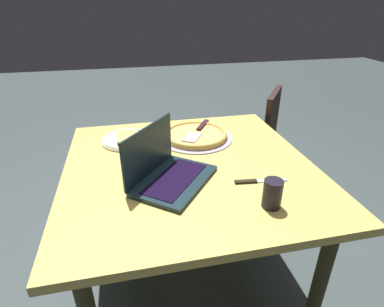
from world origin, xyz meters
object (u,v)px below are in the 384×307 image
at_px(chair_near, 254,140).
at_px(laptop, 167,171).
at_px(dining_table, 189,181).
at_px(drink_cup, 272,193).
at_px(table_knife, 256,181).
at_px(pizza_plate, 127,139).
at_px(pizza_tray, 196,135).

bearing_deg(chair_near, laptop, 47.45).
bearing_deg(dining_table, drink_cup, 121.49).
xyz_separation_m(laptop, table_knife, (-0.35, 0.09, -0.04)).
bearing_deg(pizza_plate, pizza_tray, 174.52).
bearing_deg(chair_near, drink_cup, 69.20).
relative_size(dining_table, drink_cup, 10.25).
bearing_deg(pizza_plate, table_knife, 134.34).
distance_m(table_knife, drink_cup, 0.17).
bearing_deg(drink_cup, table_knife, -93.44).
relative_size(dining_table, laptop, 2.65).
height_order(pizza_tray, drink_cup, drink_cup).
height_order(laptop, table_knife, laptop).
height_order(laptop, drink_cup, laptop).
height_order(drink_cup, chair_near, chair_near).
height_order(dining_table, drink_cup, drink_cup).
height_order(pizza_plate, drink_cup, drink_cup).
relative_size(laptop, drink_cup, 3.87).
xyz_separation_m(dining_table, table_knife, (-0.23, 0.20, 0.10)).
height_order(laptop, chair_near, laptop).
xyz_separation_m(pizza_plate, pizza_tray, (-0.35, 0.03, 0.00)).
xyz_separation_m(laptop, pizza_tray, (-0.21, -0.38, -0.03)).
distance_m(pizza_tray, table_knife, 0.49).
bearing_deg(chair_near, table_knife, 66.39).
distance_m(laptop, table_knife, 0.36).
relative_size(laptop, table_knife, 1.90).
bearing_deg(chair_near, dining_table, 48.05).
distance_m(laptop, pizza_tray, 0.44).
bearing_deg(laptop, dining_table, -135.96).
xyz_separation_m(pizza_tray, chair_near, (-0.53, -0.42, -0.27)).
relative_size(laptop, pizza_plate, 1.60).
height_order(laptop, pizza_plate, laptop).
relative_size(pizza_plate, drink_cup, 2.42).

